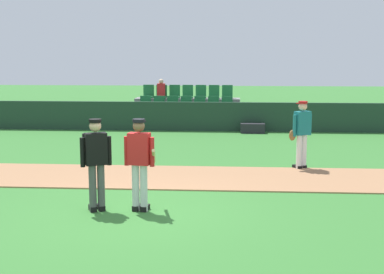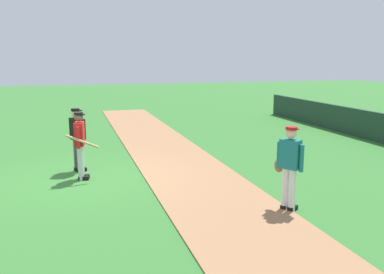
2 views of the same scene
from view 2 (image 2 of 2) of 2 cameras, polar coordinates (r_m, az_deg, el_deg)
name	(u,v)px [view 2 (image 2 of 2)]	position (r m, az deg, el deg)	size (l,w,h in m)	color
ground_plane	(79,178)	(11.21, -15.46, -5.57)	(80.00, 80.00, 0.00)	#33702D
infield_dirt_path	(185,170)	(11.60, -0.95, -4.54)	(28.00, 2.49, 0.03)	#9E704C
batter_red_jersey	(80,143)	(10.89, -15.29, -0.79)	(0.64, 0.80, 1.76)	silver
umpire_home_plate	(77,136)	(11.69, -15.64, 0.13)	(0.54, 0.43, 1.76)	#4C4C4C
runner_teal_jersey	(289,165)	(8.57, 13.35, -3.85)	(0.63, 0.44, 1.76)	white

